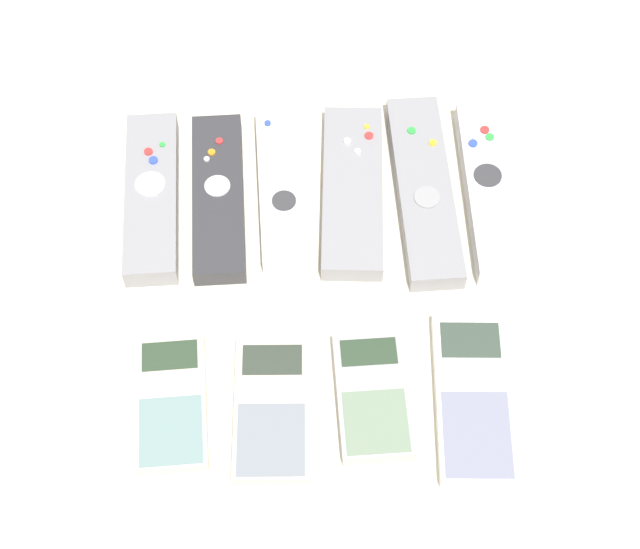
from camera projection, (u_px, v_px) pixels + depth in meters
name	position (u px, v px, depth m)	size (l,w,h in m)	color
ground_plane	(321.00, 310.00, 0.98)	(3.00, 3.00, 0.00)	beige
remote_0	(152.00, 197.00, 1.03)	(0.06, 0.19, 0.03)	gray
remote_1	(218.00, 197.00, 1.03)	(0.06, 0.19, 0.02)	#333338
remote_2	(283.00, 189.00, 1.03)	(0.05, 0.18, 0.02)	silver
remote_3	(352.00, 191.00, 1.03)	(0.07, 0.19, 0.02)	gray
remote_4	(424.00, 190.00, 1.03)	(0.06, 0.22, 0.02)	gray
remote_5	(487.00, 190.00, 1.03)	(0.04, 0.20, 0.03)	silver
calculator_0	(171.00, 403.00, 0.92)	(0.07, 0.13, 0.01)	beige
calculator_1	(272.00, 410.00, 0.92)	(0.07, 0.13, 0.02)	beige
calculator_2	(373.00, 397.00, 0.92)	(0.07, 0.12, 0.02)	#B2B2B7
calculator_3	(473.00, 399.00, 0.92)	(0.07, 0.16, 0.02)	silver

